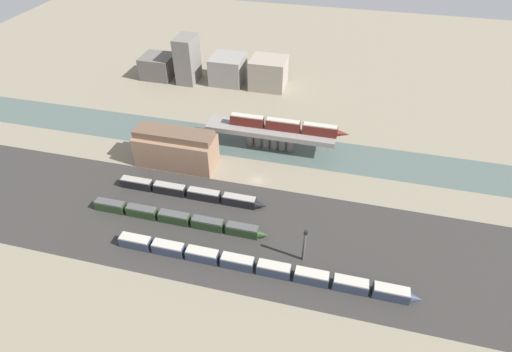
# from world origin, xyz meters

# --- Properties ---
(ground_plane) EXTENTS (400.00, 400.00, 0.00)m
(ground_plane) POSITION_xyz_m (0.00, 0.00, 0.00)
(ground_plane) COLOR gray
(railbed_yard) EXTENTS (280.00, 42.00, 0.01)m
(railbed_yard) POSITION_xyz_m (0.00, -24.00, 0.00)
(railbed_yard) COLOR #33302D
(railbed_yard) RESTS_ON ground
(river_water) EXTENTS (320.00, 18.77, 0.01)m
(river_water) POSITION_xyz_m (0.00, 20.53, 0.00)
(river_water) COLOR #4C5B56
(river_water) RESTS_ON ground
(bridge) EXTENTS (47.82, 9.51, 8.33)m
(bridge) POSITION_xyz_m (-0.00, 20.53, 6.09)
(bridge) COLOR gray
(bridge) RESTS_ON ground
(train_on_bridge) EXTENTS (43.62, 2.64, 4.09)m
(train_on_bridge) POSITION_xyz_m (5.80, 20.53, 10.33)
(train_on_bridge) COLOR #5B1E19
(train_on_bridge) RESTS_ON bridge
(train_yard_near) EXTENTS (82.11, 3.13, 3.54)m
(train_yard_near) POSITION_xyz_m (9.72, -36.51, 1.74)
(train_yard_near) COLOR #2D384C
(train_yard_near) RESTS_ON ground
(train_yard_mid) EXTENTS (55.57, 2.88, 3.41)m
(train_yard_mid) POSITION_xyz_m (-18.41, -24.91, 1.67)
(train_yard_mid) COLOR #23381E
(train_yard_mid) RESTS_ON ground
(train_yard_far) EXTENTS (49.75, 2.80, 3.46)m
(train_yard_far) POSITION_xyz_m (-18.94, -13.11, 1.69)
(train_yard_far) COLOR black
(train_yard_far) RESTS_ON ground
(warehouse_building) EXTENTS (27.98, 11.35, 13.58)m
(warehouse_building) POSITION_xyz_m (-30.06, 2.74, 6.46)
(warehouse_building) COLOR #937056
(warehouse_building) RESTS_ON ground
(signal_tower) EXTENTS (1.00, 0.78, 11.38)m
(signal_tower) POSITION_xyz_m (20.23, -29.90, 5.76)
(signal_tower) COLOR #4C4C51
(signal_tower) RESTS_ON ground
(city_block_far_left) EXTENTS (14.81, 14.20, 10.47)m
(city_block_far_left) POSITION_xyz_m (-66.25, 66.83, 5.23)
(city_block_far_left) COLOR #605B56
(city_block_far_left) RESTS_ON ground
(city_block_left) EXTENTS (8.53, 13.31, 21.54)m
(city_block_left) POSITION_xyz_m (-50.14, 65.98, 10.77)
(city_block_left) COLOR slate
(city_block_left) RESTS_ON ground
(city_block_center) EXTENTS (15.19, 15.60, 12.60)m
(city_block_center) POSITION_xyz_m (-31.43, 69.62, 6.30)
(city_block_center) COLOR gray
(city_block_center) RESTS_ON ground
(city_block_right) EXTENTS (16.27, 14.59, 13.72)m
(city_block_right) POSITION_xyz_m (-11.53, 68.99, 6.86)
(city_block_right) COLOR gray
(city_block_right) RESTS_ON ground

